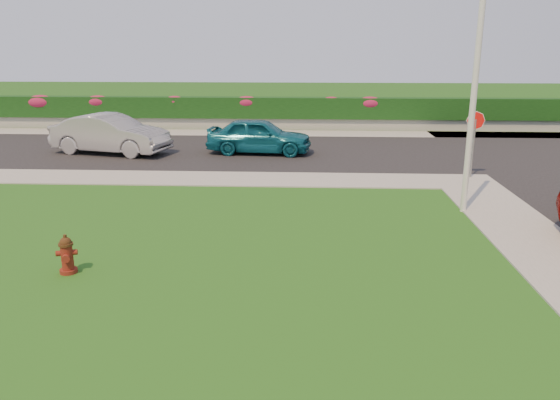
# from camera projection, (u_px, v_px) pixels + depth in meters

# --- Properties ---
(ground) EXTENTS (120.00, 120.00, 0.00)m
(ground) POSITION_uv_depth(u_px,v_px,m) (204.00, 299.00, 9.64)
(ground) COLOR black
(ground) RESTS_ON ground
(street_far) EXTENTS (26.00, 8.00, 0.04)m
(street_far) POSITION_uv_depth(u_px,v_px,m) (149.00, 150.00, 23.33)
(street_far) COLOR black
(street_far) RESTS_ON ground
(sidewalk_far) EXTENTS (24.00, 2.00, 0.04)m
(sidewalk_far) POSITION_uv_depth(u_px,v_px,m) (78.00, 177.00, 18.57)
(sidewalk_far) COLOR gray
(sidewalk_far) RESTS_ON ground
(curb_corner) EXTENTS (2.00, 2.00, 0.04)m
(curb_corner) POSITION_uv_depth(u_px,v_px,m) (465.00, 182.00, 17.94)
(curb_corner) COLOR gray
(curb_corner) RESTS_ON ground
(sidewalk_beyond) EXTENTS (34.00, 2.00, 0.04)m
(sidewalk_beyond) POSITION_uv_depth(u_px,v_px,m) (253.00, 133.00, 27.94)
(sidewalk_beyond) COLOR gray
(sidewalk_beyond) RESTS_ON ground
(retaining_wall) EXTENTS (34.00, 0.40, 0.60)m
(retaining_wall) POSITION_uv_depth(u_px,v_px,m) (256.00, 124.00, 29.31)
(retaining_wall) COLOR gray
(retaining_wall) RESTS_ON ground
(hedge) EXTENTS (32.00, 0.90, 1.10)m
(hedge) POSITION_uv_depth(u_px,v_px,m) (256.00, 108.00, 29.17)
(hedge) COLOR black
(hedge) RESTS_ON retaining_wall
(fire_hydrant) EXTENTS (0.41, 0.39, 0.79)m
(fire_hydrant) POSITION_uv_depth(u_px,v_px,m) (67.00, 255.00, 10.67)
(fire_hydrant) COLOR #591B0D
(fire_hydrant) RESTS_ON ground
(sedan_teal) EXTENTS (4.39, 2.07, 1.45)m
(sedan_teal) POSITION_uv_depth(u_px,v_px,m) (259.00, 136.00, 22.42)
(sedan_teal) COLOR #0D5569
(sedan_teal) RESTS_ON street_far
(sedan_silver) EXTENTS (5.12, 2.81, 1.60)m
(sedan_silver) POSITION_uv_depth(u_px,v_px,m) (110.00, 134.00, 22.38)
(sedan_silver) COLOR #95969C
(sedan_silver) RESTS_ON street_far
(utility_pole) EXTENTS (0.16, 0.16, 5.56)m
(utility_pole) POSITION_uv_depth(u_px,v_px,m) (473.00, 108.00, 14.03)
(utility_pole) COLOR silver
(utility_pole) RESTS_ON ground
(stop_sign) EXTENTS (0.62, 0.06, 2.26)m
(stop_sign) POSITION_uv_depth(u_px,v_px,m) (475.00, 130.00, 18.04)
(stop_sign) COLOR slate
(stop_sign) RESTS_ON ground
(flower_clump_a) EXTENTS (1.50, 0.96, 0.75)m
(flower_clump_a) POSITION_uv_depth(u_px,v_px,m) (41.00, 102.00, 29.58)
(flower_clump_a) COLOR #A91D48
(flower_clump_a) RESTS_ON hedge
(flower_clump_b) EXTENTS (1.32, 0.85, 0.66)m
(flower_clump_b) POSITION_uv_depth(u_px,v_px,m) (98.00, 102.00, 29.41)
(flower_clump_b) COLOR #A91D48
(flower_clump_b) RESTS_ON hedge
(flower_clump_c) EXTENTS (1.11, 0.71, 0.56)m
(flower_clump_c) POSITION_uv_depth(u_px,v_px,m) (175.00, 101.00, 29.20)
(flower_clump_c) COLOR #A91D48
(flower_clump_c) RESTS_ON hedge
(flower_clump_d) EXTENTS (1.28, 0.82, 0.64)m
(flower_clump_d) POSITION_uv_depth(u_px,v_px,m) (247.00, 102.00, 29.02)
(flower_clump_d) COLOR #A91D48
(flower_clump_d) RESTS_ON hedge
(flower_clump_e) EXTENTS (1.03, 0.66, 0.52)m
(flower_clump_e) POSITION_uv_depth(u_px,v_px,m) (331.00, 102.00, 28.79)
(flower_clump_e) COLOR #A91D48
(flower_clump_e) RESTS_ON hedge
(flower_clump_f) EXTENTS (1.34, 0.86, 0.67)m
(flower_clump_f) POSITION_uv_depth(u_px,v_px,m) (370.00, 103.00, 28.70)
(flower_clump_f) COLOR #A91D48
(flower_clump_f) RESTS_ON hedge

